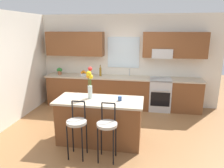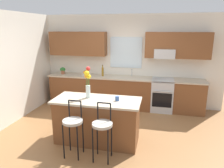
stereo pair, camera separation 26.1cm
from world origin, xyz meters
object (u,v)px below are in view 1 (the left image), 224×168
(kitchen_island, at_px, (99,121))
(bar_stool_middle, at_px, (107,127))
(bottle_olive_oil, at_px, (100,72))
(mug_ceramic, at_px, (120,98))
(flower_vase, at_px, (90,81))
(oven_range, at_px, (160,94))
(fruit_bowl_oranges, at_px, (84,74))
(potted_plant_small, at_px, (60,71))
(bar_stool_near, at_px, (77,125))

(kitchen_island, bearing_deg, bar_stool_middle, -64.99)
(bottle_olive_oil, bearing_deg, mug_ceramic, -67.51)
(flower_vase, relative_size, bottle_olive_oil, 1.91)
(mug_ceramic, bearing_deg, oven_range, 66.68)
(bar_stool_middle, relative_size, bottle_olive_oil, 3.10)
(fruit_bowl_oranges, bearing_deg, potted_plant_small, -179.68)
(kitchen_island, bearing_deg, fruit_bowl_oranges, 114.83)
(bar_stool_near, distance_m, flower_vase, 0.92)
(oven_range, xyz_separation_m, bar_stool_middle, (-1.03, -2.66, 0.18))
(oven_range, height_order, bar_stool_middle, bar_stool_middle)
(bar_stool_middle, bearing_deg, fruit_bowl_oranges, 114.87)
(flower_vase, height_order, bottle_olive_oil, flower_vase)
(bar_stool_near, height_order, bar_stool_middle, same)
(fruit_bowl_oranges, bearing_deg, oven_range, -0.74)
(bar_stool_middle, height_order, bottle_olive_oil, bottle_olive_oil)
(bar_stool_near, relative_size, bar_stool_middle, 1.00)
(kitchen_island, height_order, flower_vase, flower_vase)
(bar_stool_near, xyz_separation_m, flower_vase, (0.07, 0.65, 0.64))
(oven_range, distance_m, bottle_olive_oil, 1.85)
(flower_vase, height_order, potted_plant_small, flower_vase)
(bar_stool_middle, distance_m, fruit_bowl_oranges, 2.99)
(bar_stool_near, height_order, flower_vase, flower_vase)
(bar_stool_middle, bearing_deg, bottle_olive_oil, 105.11)
(mug_ceramic, height_order, potted_plant_small, potted_plant_small)
(kitchen_island, height_order, bar_stool_middle, bar_stool_middle)
(mug_ceramic, bearing_deg, flower_vase, 175.61)
(bar_stool_near, distance_m, mug_ceramic, 0.97)
(oven_range, height_order, kitchen_island, same)
(oven_range, relative_size, fruit_bowl_oranges, 3.83)
(flower_vase, xyz_separation_m, mug_ceramic, (0.61, -0.05, -0.31))
(oven_range, bearing_deg, bar_stool_near, -120.61)
(bar_stool_middle, xyz_separation_m, mug_ceramic, (0.14, 0.60, 0.33))
(bar_stool_middle, xyz_separation_m, fruit_bowl_oranges, (-1.25, 2.69, 0.34))
(kitchen_island, xyz_separation_m, bar_stool_near, (-0.27, -0.59, 0.17))
(kitchen_island, distance_m, flower_vase, 0.84)
(kitchen_island, bearing_deg, bottle_olive_oil, 102.12)
(oven_range, height_order, bottle_olive_oil, bottle_olive_oil)
(kitchen_island, distance_m, bar_stool_middle, 0.67)
(mug_ceramic, bearing_deg, bar_stool_near, -138.77)
(bar_stool_near, bearing_deg, potted_plant_small, 118.49)
(bottle_olive_oil, bearing_deg, bar_stool_near, -86.25)
(fruit_bowl_oranges, xyz_separation_m, bottle_olive_oil, (0.52, -0.00, 0.08))
(bar_stool_near, height_order, potted_plant_small, potted_plant_small)
(flower_vase, distance_m, bottle_olive_oil, 2.07)
(fruit_bowl_oranges, bearing_deg, bar_stool_middle, -65.13)
(mug_ceramic, bearing_deg, fruit_bowl_oranges, 123.54)
(potted_plant_small, bearing_deg, kitchen_island, -50.44)
(fruit_bowl_oranges, xyz_separation_m, potted_plant_small, (-0.76, -0.00, 0.07))
(bottle_olive_oil, height_order, potted_plant_small, bottle_olive_oil)
(oven_range, distance_m, flower_vase, 2.64)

